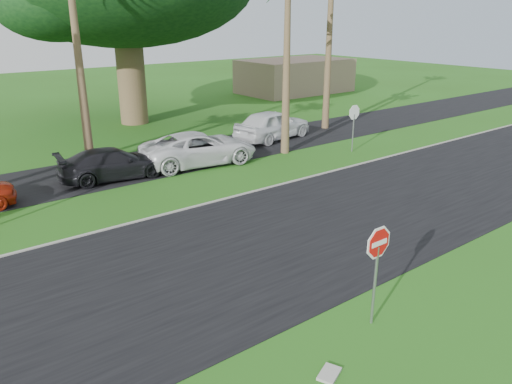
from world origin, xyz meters
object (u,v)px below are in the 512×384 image
object	(u,v)px
car_minivan	(199,149)
car_pickup	(273,125)
car_dark	(113,164)
stop_sign_far	(354,119)
stop_sign_near	(377,256)

from	to	relation	value
car_minivan	car_pickup	size ratio (longest dim) A/B	1.11
car_dark	car_minivan	distance (m)	4.25
stop_sign_far	car_dark	distance (m)	12.42
stop_sign_near	car_dark	size ratio (longest dim) A/B	0.55
stop_sign_far	car_dark	bearing A→B (deg)	-15.18
stop_sign_near	car_minivan	size ratio (longest dim) A/B	0.47
car_dark	car_pickup	world-z (taller)	car_pickup
stop_sign_far	car_dark	world-z (taller)	stop_sign_far
car_dark	stop_sign_far	bearing A→B (deg)	-98.07
stop_sign_near	car_pickup	size ratio (longest dim) A/B	0.52
stop_sign_near	car_pickup	bearing A→B (deg)	57.85
stop_sign_far	car_minivan	world-z (taller)	stop_sign_far
stop_sign_near	car_pickup	distance (m)	18.56
stop_sign_far	car_minivan	xyz separation A→B (m)	(-7.71, 2.90, -0.99)
stop_sign_far	car_minivan	distance (m)	8.30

